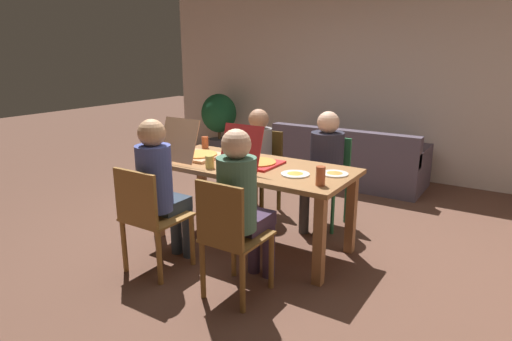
{
  "coord_description": "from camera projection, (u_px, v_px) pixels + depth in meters",
  "views": [
    {
      "loc": [
        2.09,
        -3.16,
        1.77
      ],
      "look_at": [
        0.0,
        0.1,
        0.7
      ],
      "focal_mm": 30.42,
      "sensor_mm": 36.0,
      "label": 1
    }
  ],
  "objects": [
    {
      "name": "pizza_box_0",
      "position": [
        254.0,
        160.0,
        3.86
      ],
      "size": [
        0.39,
        0.51,
        0.39
      ],
      "color": "red",
      "rests_on": "dining_table"
    },
    {
      "name": "plate_1",
      "position": [
        295.0,
        174.0,
        3.6
      ],
      "size": [
        0.24,
        0.24,
        0.03
      ],
      "color": "white",
      "rests_on": "dining_table"
    },
    {
      "name": "chair_0",
      "position": [
        262.0,
        170.0,
        4.87
      ],
      "size": [
        0.38,
        0.44,
        0.9
      ],
      "color": "#563D17",
      "rests_on": "ground"
    },
    {
      "name": "dining_table",
      "position": [
        250.0,
        176.0,
        3.95
      ],
      "size": [
        1.88,
        0.84,
        0.77
      ],
      "color": "#95653B",
      "rests_on": "ground"
    },
    {
      "name": "pizza_box_1",
      "position": [
        195.0,
        153.0,
        4.13
      ],
      "size": [
        0.4,
        0.54,
        0.41
      ],
      "color": "tan",
      "rests_on": "dining_table"
    },
    {
      "name": "chair_1",
      "position": [
        329.0,
        176.0,
        4.51
      ],
      "size": [
        0.38,
        0.41,
        0.91
      ],
      "color": "#26673D",
      "rests_on": "ground"
    },
    {
      "name": "drinking_glass_2",
      "position": [
        321.0,
        176.0,
        3.3
      ],
      "size": [
        0.07,
        0.07,
        0.15
      ],
      "primitive_type": "cylinder",
      "color": "#B2512E",
      "rests_on": "dining_table"
    },
    {
      "name": "person_2",
      "position": [
        242.0,
        199.0,
        3.15
      ],
      "size": [
        0.29,
        0.53,
        1.25
      ],
      "color": "#3E2C44",
      "rests_on": "ground"
    },
    {
      "name": "chair_2",
      "position": [
        230.0,
        235.0,
        3.08
      ],
      "size": [
        0.41,
        0.45,
        0.92
      ],
      "color": "brown",
      "rests_on": "ground"
    },
    {
      "name": "plate_0",
      "position": [
        335.0,
        173.0,
        3.61
      ],
      "size": [
        0.23,
        0.23,
        0.03
      ],
      "color": "white",
      "rests_on": "dining_table"
    },
    {
      "name": "person_3",
      "position": [
        160.0,
        183.0,
        3.52
      ],
      "size": [
        0.28,
        0.48,
        1.26
      ],
      "color": "#303C4B",
      "rests_on": "ground"
    },
    {
      "name": "back_wall",
      "position": [
        367.0,
        78.0,
        6.25
      ],
      "size": [
        6.96,
        0.12,
        2.76
      ],
      "primitive_type": "cube",
      "color": "beige",
      "rests_on": "ground"
    },
    {
      "name": "person_1",
      "position": [
        324.0,
        161.0,
        4.34
      ],
      "size": [
        0.34,
        0.53,
        1.19
      ],
      "color": "#423D3C",
      "rests_on": "ground"
    },
    {
      "name": "drinking_glass_0",
      "position": [
        240.0,
        168.0,
        3.6
      ],
      "size": [
        0.06,
        0.06,
        0.11
      ],
      "primitive_type": "cylinder",
      "color": "#B4462E",
      "rests_on": "dining_table"
    },
    {
      "name": "couch",
      "position": [
        348.0,
        163.0,
        5.95
      ],
      "size": [
        2.0,
        0.83,
        0.79
      ],
      "color": "#4E4351",
      "rests_on": "ground"
    },
    {
      "name": "drinking_glass_3",
      "position": [
        205.0,
        142.0,
        4.57
      ],
      "size": [
        0.07,
        0.07,
        0.12
      ],
      "primitive_type": "cylinder",
      "color": "#B9532E",
      "rests_on": "dining_table"
    },
    {
      "name": "ground_plane",
      "position": [
        250.0,
        243.0,
        4.13
      ],
      "size": [
        20.0,
        20.0,
        0.0
      ],
      "primitive_type": "plane",
      "color": "brown"
    },
    {
      "name": "drinking_glass_1",
      "position": [
        210.0,
        162.0,
        3.8
      ],
      "size": [
        0.08,
        0.08,
        0.11
      ],
      "primitive_type": "cylinder",
      "color": "#D8C95E",
      "rests_on": "dining_table"
    },
    {
      "name": "person_0",
      "position": [
        255.0,
        154.0,
        4.7
      ],
      "size": [
        0.29,
        0.49,
        1.17
      ],
      "color": "#41373C",
      "rests_on": "ground"
    },
    {
      "name": "chair_3",
      "position": [
        149.0,
        216.0,
        3.46
      ],
      "size": [
        0.46,
        0.45,
        0.89
      ],
      "color": "olive",
      "rests_on": "ground"
    },
    {
      "name": "potted_plant",
      "position": [
        219.0,
        119.0,
        7.25
      ],
      "size": [
        0.58,
        0.58,
        1.08
      ],
      "color": "#524D5D",
      "rests_on": "ground"
    }
  ]
}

